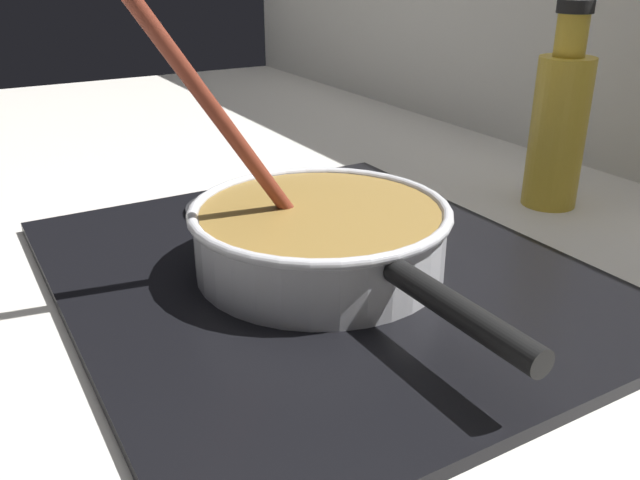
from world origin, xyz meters
TOP-DOWN VIEW (x-y plane):
  - ground at (0.00, 0.00)m, footprint 2.40×1.60m
  - hob_plate at (0.04, 0.24)m, footprint 0.56×0.48m
  - burner_ring at (0.04, 0.24)m, footprint 0.18×0.18m
  - spare_burner at (-0.15, 0.24)m, footprint 0.14×0.14m
  - cooking_pan at (0.04, 0.24)m, footprint 0.41×0.29m
  - sauce_bottle at (-0.00, 0.60)m, footprint 0.07×0.07m

SIDE VIEW (x-z plane):
  - ground at x=0.00m, z-range -0.04..0.00m
  - hob_plate at x=0.04m, z-range 0.00..0.01m
  - spare_burner at x=-0.15m, z-range 0.01..0.02m
  - burner_ring at x=0.04m, z-range 0.01..0.02m
  - cooking_pan at x=0.04m, z-range -0.08..0.18m
  - sauce_bottle at x=0.00m, z-range -0.02..0.23m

